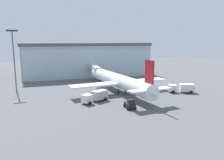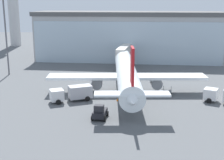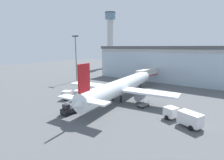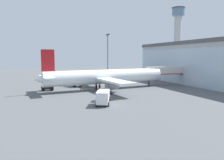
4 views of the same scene
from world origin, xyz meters
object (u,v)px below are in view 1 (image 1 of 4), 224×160
at_px(apron_light_mast, 14,56).
at_px(catering_truck, 96,96).
at_px(safety_cone_nose, 123,97).
at_px(safety_cone_wingtip, 165,89).
at_px(jet_bridge, 94,69).
at_px(baggage_cart, 145,90).
at_px(airplane, 119,81).
at_px(pushback_tug, 130,104).
at_px(fuel_truck, 182,88).

relative_size(apron_light_mast, catering_truck, 2.45).
relative_size(apron_light_mast, safety_cone_nose, 33.46).
xyz_separation_m(safety_cone_nose, safety_cone_wingtip, (15.95, 4.45, 0.00)).
height_order(jet_bridge, baggage_cart, jet_bridge).
distance_m(airplane, safety_cone_wingtip, 15.19).
bearing_deg(safety_cone_nose, jet_bridge, 90.33).
relative_size(baggage_cart, safety_cone_nose, 5.53).
xyz_separation_m(catering_truck, pushback_tug, (5.84, -8.12, -0.49)).
bearing_deg(fuel_truck, safety_cone_wingtip, -32.38).
height_order(fuel_truck, pushback_tug, fuel_truck).
height_order(apron_light_mast, catering_truck, apron_light_mast).
distance_m(jet_bridge, apron_light_mast, 30.03).
bearing_deg(catering_truck, pushback_tug, 99.41).
bearing_deg(airplane, safety_cone_wingtip, -104.02).
xyz_separation_m(fuel_truck, pushback_tug, (-20.99, -8.78, -0.49)).
xyz_separation_m(baggage_cart, safety_cone_nose, (-8.99, -4.40, -0.23)).
bearing_deg(safety_cone_wingtip, apron_light_mast, 162.47).
relative_size(fuel_truck, safety_cone_wingtip, 13.77).
relative_size(jet_bridge, catering_truck, 1.95).
xyz_separation_m(catering_truck, fuel_truck, (26.84, 0.65, 0.00)).
bearing_deg(safety_cone_wingtip, baggage_cart, -179.61).
bearing_deg(pushback_tug, fuel_truck, -62.83).
height_order(airplane, baggage_cart, airplane).
relative_size(catering_truck, safety_cone_wingtip, 13.67).
relative_size(jet_bridge, pushback_tug, 4.40).
xyz_separation_m(pushback_tug, safety_cone_nose, (2.04, 8.76, -0.70)).
relative_size(catering_truck, fuel_truck, 0.99).
height_order(jet_bridge, pushback_tug, jet_bridge).
relative_size(jet_bridge, safety_cone_wingtip, 26.65).
xyz_separation_m(jet_bridge, pushback_tug, (-1.87, -37.44, -3.53)).
bearing_deg(fuel_truck, safety_cone_nose, 23.58).
bearing_deg(catering_truck, baggage_cart, 170.32).
distance_m(jet_bridge, catering_truck, 30.47).
distance_m(apron_light_mast, safety_cone_nose, 34.71).
relative_size(airplane, safety_cone_nose, 70.61).
distance_m(jet_bridge, safety_cone_nose, 28.99).
xyz_separation_m(baggage_cart, safety_cone_wingtip, (6.96, 0.05, -0.23)).
bearing_deg(safety_cone_wingtip, safety_cone_nose, -164.41).
bearing_deg(apron_light_mast, safety_cone_wingtip, -17.53).
height_order(jet_bridge, safety_cone_nose, jet_bridge).
bearing_deg(apron_light_mast, pushback_tug, -46.57).
bearing_deg(pushback_tug, safety_cone_nose, -8.62).
relative_size(jet_bridge, apron_light_mast, 0.80).
bearing_deg(safety_cone_nose, fuel_truck, 0.05).
xyz_separation_m(jet_bridge, catering_truck, (-7.72, -29.32, -3.04)).
distance_m(jet_bridge, airplane, 22.08).
distance_m(airplane, baggage_cart, 8.59).
xyz_separation_m(airplane, baggage_cart, (7.72, -2.27, -3.01)).
distance_m(catering_truck, pushback_tug, 10.02).
bearing_deg(apron_light_mast, safety_cone_nose, -33.44).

